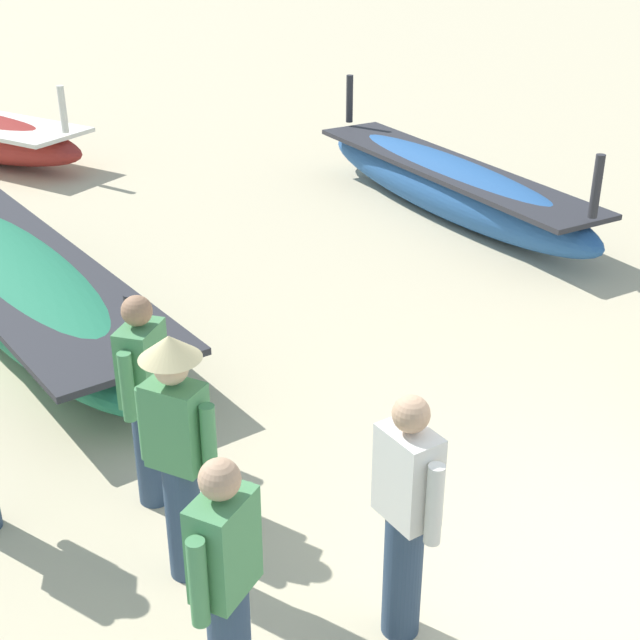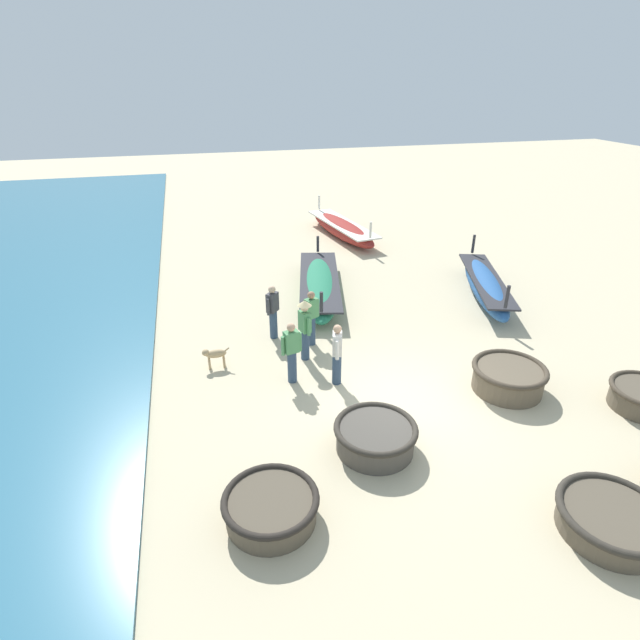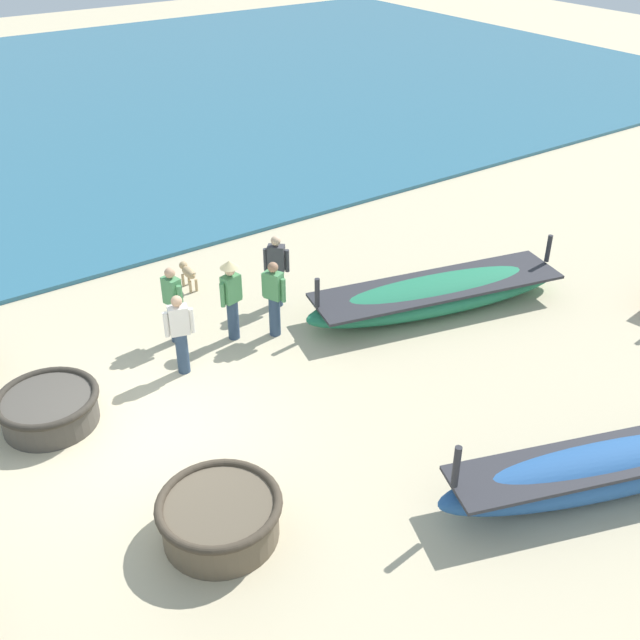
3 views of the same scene
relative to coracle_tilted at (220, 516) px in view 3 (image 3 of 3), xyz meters
name	(u,v)px [view 3 (image 3 of 3)]	position (x,y,z in m)	size (l,w,h in m)	color
ground_plane	(153,431)	(-2.59, 0.12, -0.35)	(80.00, 80.00, 0.00)	#C6B793
sea	(35,109)	(-22.13, 4.12, -0.30)	(28.00, 52.00, 0.10)	#2D667F
coracle_tilted	(220,516)	(0.00, 0.00, 0.00)	(1.72, 1.72, 0.64)	brown
coracle_weathered	(49,407)	(-3.73, -1.15, -0.04)	(1.66, 1.66, 0.57)	#4C473F
long_boat_ochre_hull	(605,469)	(2.41, 4.99, 0.05)	(2.56, 5.23, 1.38)	#285693
long_boat_white_hull	(437,294)	(-2.86, 6.54, 0.00)	(2.52, 5.83, 1.22)	#237551
fisherman_hauling	(274,297)	(-3.93, 3.31, 0.49)	(0.49, 0.34, 1.57)	#2D425B
fisherman_standing_left	(180,332)	(-3.80, 1.29, 0.49)	(0.31, 0.51, 1.57)	#2D425B
fisherman_by_coracle	(173,303)	(-4.82, 1.64, 0.49)	(0.52, 0.29, 1.57)	#2D425B
fisherman_standing_right	(231,295)	(-4.27, 2.59, 0.61)	(0.36, 0.52, 1.67)	#2D425B
fisherman_crouching	(277,269)	(-4.86, 3.95, 0.49)	(0.39, 0.42, 1.57)	#2D425B
dog	(188,272)	(-6.58, 2.76, 0.02)	(0.69, 0.20, 0.55)	tan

